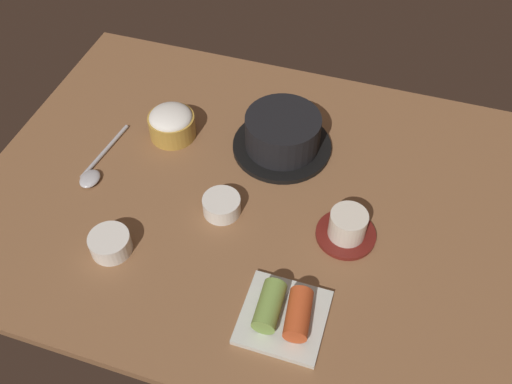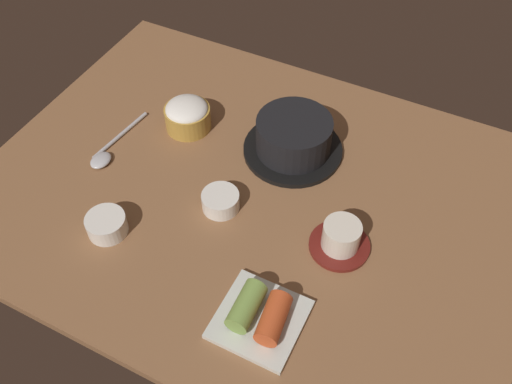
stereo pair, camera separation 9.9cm
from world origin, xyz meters
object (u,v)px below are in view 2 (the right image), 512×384
object	(u,v)px
tea_cup_with_saucer	(341,238)
spoon	(107,152)
rice_bowl	(187,115)
banchan_cup_center	(221,201)
side_bowl_near	(106,224)
kimchi_plate	(260,315)
stone_pot	(294,137)

from	to	relation	value
tea_cup_with_saucer	spoon	bearing A→B (deg)	179.76
rice_bowl	tea_cup_with_saucer	bearing A→B (deg)	-20.18
tea_cup_with_saucer	banchan_cup_center	size ratio (longest dim) A/B	1.54
side_bowl_near	spoon	bearing A→B (deg)	126.85
kimchi_plate	side_bowl_near	bearing A→B (deg)	173.48
banchan_cup_center	kimchi_plate	bearing A→B (deg)	-46.32
banchan_cup_center	stone_pot	bearing A→B (deg)	72.51
banchan_cup_center	side_bowl_near	size ratio (longest dim) A/B	0.97
rice_bowl	spoon	bearing A→B (deg)	-126.09
tea_cup_with_saucer	spoon	world-z (taller)	tea_cup_with_saucer
side_bowl_near	tea_cup_with_saucer	bearing A→B (deg)	21.79
stone_pot	rice_bowl	size ratio (longest dim) A/B	2.10
tea_cup_with_saucer	rice_bowl	bearing A→B (deg)	159.82
rice_bowl	side_bowl_near	world-z (taller)	rice_bowl
stone_pot	banchan_cup_center	size ratio (longest dim) A/B	2.87
stone_pot	spoon	size ratio (longest dim) A/B	1.10
rice_bowl	banchan_cup_center	distance (cm)	22.57
spoon	stone_pot	bearing A→B (deg)	27.85
tea_cup_with_saucer	kimchi_plate	world-z (taller)	tea_cup_with_saucer
tea_cup_with_saucer	kimchi_plate	bearing A→B (deg)	-107.94
banchan_cup_center	spoon	world-z (taller)	banchan_cup_center
kimchi_plate	spoon	distance (cm)	46.77
tea_cup_with_saucer	side_bowl_near	xyz separation A→B (cm)	(-37.45, -14.97, -0.67)
rice_bowl	tea_cup_with_saucer	distance (cm)	41.16
kimchi_plate	tea_cup_with_saucer	bearing A→B (deg)	72.06
tea_cup_with_saucer	banchan_cup_center	world-z (taller)	tea_cup_with_saucer
tea_cup_with_saucer	stone_pot	bearing A→B (deg)	133.67
rice_bowl	kimchi_plate	distance (cm)	46.25
kimchi_plate	spoon	xyz separation A→B (cm)	(-42.82, 18.77, -1.22)
stone_pot	side_bowl_near	distance (cm)	38.51
banchan_cup_center	spoon	bearing A→B (deg)	176.51
stone_pot	banchan_cup_center	xyz separation A→B (cm)	(-5.89, -18.69, -2.05)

